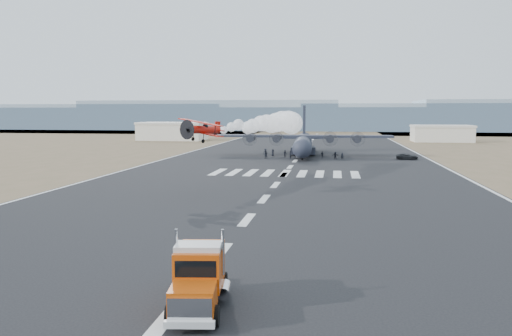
% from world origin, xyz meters
% --- Properties ---
extents(ground, '(500.00, 500.00, 0.00)m').
position_xyz_m(ground, '(0.00, 0.00, 0.00)').
color(ground, black).
rests_on(ground, ground).
extents(scrub_far, '(500.00, 80.00, 0.00)m').
position_xyz_m(scrub_far, '(0.00, 230.00, 0.00)').
color(scrub_far, brown).
rests_on(scrub_far, ground).
extents(runway_markings, '(60.00, 260.00, 0.01)m').
position_xyz_m(runway_markings, '(0.00, 60.00, 0.01)').
color(runway_markings, silver).
rests_on(runway_markings, ground).
extents(ridge_seg_a, '(150.00, 50.00, 13.00)m').
position_xyz_m(ridge_seg_a, '(-195.00, 260.00, 6.50)').
color(ridge_seg_a, '#8397A7').
rests_on(ridge_seg_a, ground).
extents(ridge_seg_b, '(150.00, 50.00, 15.00)m').
position_xyz_m(ridge_seg_b, '(-130.00, 260.00, 7.50)').
color(ridge_seg_b, '#8397A7').
rests_on(ridge_seg_b, ground).
extents(ridge_seg_c, '(150.00, 50.00, 17.00)m').
position_xyz_m(ridge_seg_c, '(-65.00, 260.00, 8.50)').
color(ridge_seg_c, '#8397A7').
rests_on(ridge_seg_c, ground).
extents(ridge_seg_d, '(150.00, 50.00, 13.00)m').
position_xyz_m(ridge_seg_d, '(0.00, 260.00, 6.50)').
color(ridge_seg_d, '#8397A7').
rests_on(ridge_seg_d, ground).
extents(ridge_seg_e, '(150.00, 50.00, 15.00)m').
position_xyz_m(ridge_seg_e, '(65.00, 260.00, 7.50)').
color(ridge_seg_e, '#8397A7').
rests_on(ridge_seg_e, ground).
extents(hangar_left, '(24.50, 14.50, 6.70)m').
position_xyz_m(hangar_left, '(-52.00, 145.00, 3.41)').
color(hangar_left, beige).
rests_on(hangar_left, ground).
extents(hangar_right, '(20.50, 12.50, 5.90)m').
position_xyz_m(hangar_right, '(46.00, 150.00, 3.01)').
color(hangar_right, beige).
rests_on(hangar_right, ground).
extents(semi_truck, '(3.50, 8.07, 3.55)m').
position_xyz_m(semi_truck, '(1.26, -10.18, 1.75)').
color(semi_truck, black).
rests_on(semi_truck, ground).
extents(aerobatic_biplane, '(6.88, 6.37, 3.00)m').
position_xyz_m(aerobatic_biplane, '(-8.17, 25.82, 8.44)').
color(aerobatic_biplane, red).
extents(smoke_trail, '(10.18, 33.48, 4.31)m').
position_xyz_m(smoke_trail, '(-1.41, 53.23, 8.69)').
color(smoke_trail, white).
extents(transport_aircraft, '(42.54, 35.03, 12.29)m').
position_xyz_m(transport_aircraft, '(0.80, 87.26, 3.17)').
color(transport_aircraft, '#232634').
rests_on(transport_aircraft, ground).
extents(support_vehicle, '(5.06, 2.81, 1.34)m').
position_xyz_m(support_vehicle, '(24.50, 79.18, 0.67)').
color(support_vehicle, black).
rests_on(support_vehicle, ground).
extents(crew_a, '(0.58, 0.48, 1.58)m').
position_xyz_m(crew_a, '(10.15, 76.80, 0.79)').
color(crew_a, black).
rests_on(crew_a, ground).
extents(crew_b, '(0.89, 0.87, 1.59)m').
position_xyz_m(crew_b, '(-3.14, 81.46, 0.80)').
color(crew_b, black).
rests_on(crew_b, ground).
extents(crew_c, '(1.13, 0.54, 1.74)m').
position_xyz_m(crew_c, '(-8.04, 82.93, 0.87)').
color(crew_c, black).
rests_on(crew_c, ground).
extents(crew_d, '(1.02, 0.77, 1.56)m').
position_xyz_m(crew_d, '(5.64, 79.62, 0.78)').
color(crew_d, black).
rests_on(crew_d, ground).
extents(crew_e, '(0.88, 0.94, 1.64)m').
position_xyz_m(crew_e, '(-6.33, 83.56, 0.82)').
color(crew_e, black).
rests_on(crew_e, ground).
extents(crew_f, '(1.57, 0.65, 1.65)m').
position_xyz_m(crew_f, '(8.64, 77.50, 0.82)').
color(crew_f, black).
rests_on(crew_f, ground).
extents(crew_g, '(0.58, 0.70, 1.88)m').
position_xyz_m(crew_g, '(-1.45, 76.73, 0.94)').
color(crew_g, black).
rests_on(crew_g, ground).
extents(crew_h, '(1.06, 0.87, 1.89)m').
position_xyz_m(crew_h, '(-7.10, 76.28, 0.94)').
color(crew_h, black).
rests_on(crew_h, ground).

